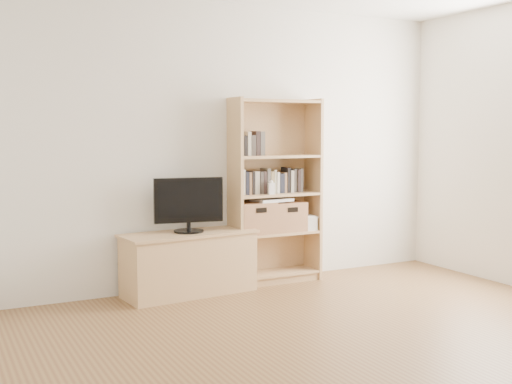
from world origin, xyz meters
TOP-DOWN VIEW (x-y plane):
  - floor at (0.00, 0.00)m, footprint 4.50×5.00m
  - back_wall at (0.00, 2.50)m, footprint 4.50×0.02m
  - left_wall at (-2.25, 0.00)m, footprint 0.02×5.00m
  - tv_stand at (-0.52, 2.28)m, footprint 1.19×0.54m
  - bookshelf at (0.38, 2.35)m, footprint 0.87×0.31m
  - television at (-0.52, 2.28)m, footprint 0.61×0.14m
  - books_row_mid at (0.38, 2.36)m, footprint 0.86×0.17m
  - books_row_upper at (0.19, 2.37)m, footprint 0.39×0.16m
  - baby_monitor at (0.28, 2.25)m, footprint 0.06×0.04m
  - basket_left at (0.15, 2.34)m, footprint 0.36×0.30m
  - basket_right at (0.49, 2.34)m, footprint 0.34×0.28m
  - laptop at (0.33, 2.34)m, footprint 0.38×0.28m
  - magazine_stack at (0.68, 2.34)m, footprint 0.19×0.26m

SIDE VIEW (x-z plane):
  - floor at x=0.00m, z-range -0.01..0.01m
  - tv_stand at x=-0.52m, z-range 0.00..0.53m
  - magazine_stack at x=0.68m, z-range 0.48..0.60m
  - basket_right at x=0.49m, z-range 0.48..0.76m
  - basket_left at x=0.15m, z-range 0.48..0.78m
  - television at x=-0.52m, z-range 0.55..1.03m
  - laptop at x=0.33m, z-range 0.78..0.80m
  - bookshelf at x=0.38m, z-range 0.00..1.74m
  - baby_monitor at x=0.28m, z-range 0.85..0.96m
  - books_row_mid at x=0.38m, z-range 0.85..1.08m
  - back_wall at x=0.00m, z-range 0.00..2.60m
  - left_wall at x=-2.25m, z-range 0.00..2.60m
  - books_row_upper at x=0.19m, z-range 1.21..1.41m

